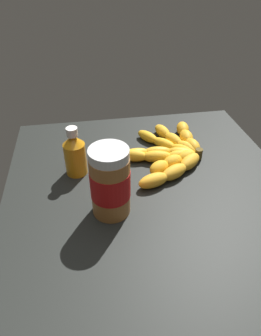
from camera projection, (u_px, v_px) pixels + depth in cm
name	position (u px, v px, depth cm)	size (l,w,h in cm)	color
ground_plane	(151.00, 196.00, 73.01)	(76.49, 70.42, 3.26)	black
banana_bunch	(170.00, 152.00, 82.53)	(29.50, 24.52, 3.72)	gold
peanut_butter_jar	(110.00, 183.00, 62.14)	(8.48, 8.48, 16.12)	#9E602D
honey_bottle	(75.00, 154.00, 74.47)	(5.46, 5.46, 13.09)	orange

